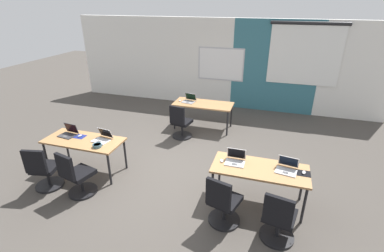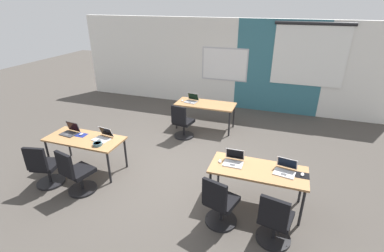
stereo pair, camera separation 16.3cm
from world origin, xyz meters
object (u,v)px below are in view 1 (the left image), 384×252
object	(u,v)px
mouse_near_left_end	(80,136)
chair_near_left_inner	(77,177)
laptop_far_left	(189,100)
mouse_far_left	(180,101)
chair_near_right_inner	(223,205)
laptop_near_right_end	(287,168)
laptop_near_left_inner	(102,138)
chair_near_left_end	(44,171)
desk_near_right	(260,171)
chair_near_right_end	(278,221)
mouse_near_right_end	(304,172)
desk_near_left	(84,142)
laptop_near_right_inner	(235,160)
mouse_near_right_inner	(222,161)
desk_far_center	(203,105)
snack_bowl	(97,145)
chair_far_left	(181,124)
laptop_near_left_end	(69,133)

from	to	relation	value
mouse_near_left_end	chair_near_left_inner	world-z (taller)	chair_near_left_inner
laptop_far_left	mouse_far_left	distance (m)	0.26
chair_near_right_inner	laptop_near_right_end	size ratio (longest dim) A/B	2.44
mouse_far_left	laptop_near_left_inner	bearing A→B (deg)	-104.62
chair_near_left_end	mouse_far_left	world-z (taller)	chair_near_left_end
desk_near_right	laptop_near_left_inner	world-z (taller)	laptop_near_left_inner
laptop_far_left	chair_near_right_end	bearing A→B (deg)	-46.29
mouse_near_right_end	chair_near_left_inner	world-z (taller)	chair_near_left_inner
desk_near_left	laptop_near_right_end	size ratio (longest dim) A/B	4.25
chair_near_right_end	chair_near_right_inner	bearing A→B (deg)	4.11
laptop_near_right_end	chair_near_right_end	bearing A→B (deg)	-84.90
mouse_near_left_end	chair_near_right_end	distance (m)	4.12
chair_near_right_end	laptop_near_right_inner	bearing A→B (deg)	-35.74
desk_near_right	chair_near_left_end	xyz separation A→B (m)	(-3.85, -0.77, -0.28)
mouse_near_right_inner	chair_near_left_end	size ratio (longest dim) A/B	0.12
chair_near_right_end	mouse_far_left	size ratio (longest dim) A/B	9.03
desk_near_right	mouse_near_right_end	distance (m)	0.70
laptop_far_left	mouse_far_left	bearing A→B (deg)	-163.06
desk_near_right	desk_far_center	distance (m)	3.30
desk_far_center	laptop_near_left_inner	size ratio (longest dim) A/B	4.31
mouse_near_left_end	mouse_near_right_end	size ratio (longest dim) A/B	1.03
mouse_near_left_end	chair_near_left_end	world-z (taller)	chair_near_left_end
laptop_near_left_inner	desk_far_center	bearing A→B (deg)	71.40
chair_near_left_end	chair_near_right_end	world-z (taller)	same
mouse_near_right_inner	mouse_near_left_end	world-z (taller)	mouse_near_left_end
desk_far_center	mouse_near_left_end	distance (m)	3.31
laptop_far_left	laptop_near_left_inner	bearing A→B (deg)	-100.53
mouse_far_left	snack_bowl	size ratio (longest dim) A/B	0.57
laptop_near_right_inner	chair_near_right_inner	world-z (taller)	laptop_near_right_inner
chair_near_right_inner	chair_near_left_inner	distance (m)	2.67
laptop_near_right_inner	chair_near_left_end	size ratio (longest dim) A/B	0.36
chair_near_right_inner	chair_near_right_end	world-z (taller)	same
mouse_far_left	desk_near_right	bearing A→B (deg)	-49.03
chair_near_right_inner	mouse_near_right_end	bearing A→B (deg)	-132.16
laptop_near_right_end	mouse_near_right_inner	bearing A→B (deg)	-168.21
laptop_near_right_inner	chair_near_left_inner	world-z (taller)	laptop_near_right_inner
laptop_near_right_inner	mouse_near_right_end	bearing A→B (deg)	-1.09
desk_near_left	mouse_near_left_end	size ratio (longest dim) A/B	14.40
mouse_near_right_inner	mouse_near_right_end	distance (m)	1.35
desk_far_center	chair_near_right_end	distance (m)	4.18
chair_near_right_inner	mouse_near_left_end	xyz separation A→B (m)	(-3.17, 0.78, 0.36)
desk_near_left	chair_far_left	world-z (taller)	chair_far_left
desk_far_center	laptop_near_left_inner	distance (m)	3.03
desk_far_center	laptop_near_left_end	xyz separation A→B (m)	(-2.17, -2.71, 0.11)
laptop_near_left_end	chair_near_left_end	size ratio (longest dim) A/B	0.39
laptop_near_left_end	laptop_far_left	size ratio (longest dim) A/B	0.97
laptop_near_right_inner	mouse_far_left	xyz separation A→B (m)	(-1.98, 2.72, -0.03)
chair_near_right_inner	desk_near_right	bearing A→B (deg)	-108.92
mouse_near_right_inner	mouse_far_left	bearing A→B (deg)	122.35
chair_near_left_inner	laptop_near_left_inner	bearing A→B (deg)	-78.73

